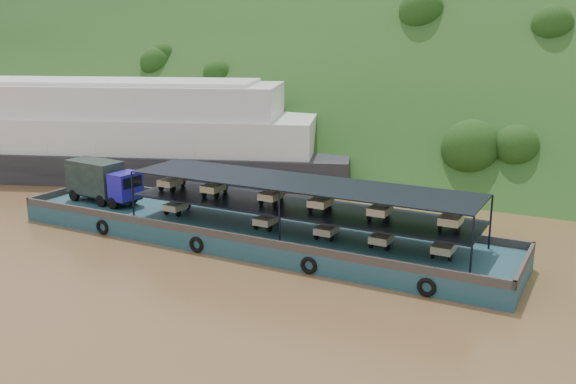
% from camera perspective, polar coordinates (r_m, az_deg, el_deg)
% --- Properties ---
extents(ground, '(160.00, 160.00, 0.00)m').
position_cam_1_polar(ground, '(40.97, 0.51, -5.58)').
color(ground, brown).
rests_on(ground, ground).
extents(hillside, '(140.00, 39.60, 39.60)m').
position_cam_1_polar(hillside, '(73.76, 13.50, 2.99)').
color(hillside, '#183814').
rests_on(hillside, ground).
extents(cargo_barge, '(35.00, 7.18, 4.54)m').
position_cam_1_polar(cargo_barge, '(43.46, -4.15, -2.94)').
color(cargo_barge, '#154449').
rests_on(cargo_barge, ground).
extents(passenger_ferry, '(46.71, 26.85, 9.24)m').
position_cam_1_polar(passenger_ferry, '(64.98, -15.01, 5.00)').
color(passenger_ferry, black).
rests_on(passenger_ferry, ground).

